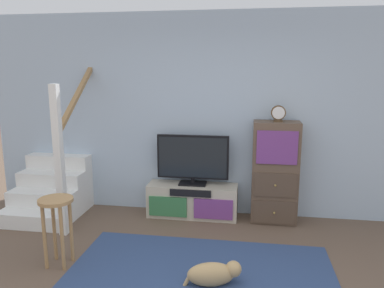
# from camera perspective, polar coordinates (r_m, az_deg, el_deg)

# --- Properties ---
(back_wall) EXTENTS (6.40, 0.12, 2.70)m
(back_wall) POSITION_cam_1_polar(r_m,az_deg,el_deg) (5.04, 3.92, 4.39)
(back_wall) COLOR #A8BCD1
(back_wall) RESTS_ON ground_plane
(area_rug) EXTENTS (2.60, 1.80, 0.01)m
(area_rug) POSITION_cam_1_polar(r_m,az_deg,el_deg) (3.71, 0.93, -20.42)
(area_rug) COLOR navy
(area_rug) RESTS_ON ground_plane
(media_console) EXTENTS (1.20, 0.38, 0.44)m
(media_console) POSITION_cam_1_polar(r_m,az_deg,el_deg) (5.08, 0.07, -8.64)
(media_console) COLOR #BCB29E
(media_console) RESTS_ON ground_plane
(television) EXTENTS (0.95, 0.22, 0.67)m
(television) POSITION_cam_1_polar(r_m,az_deg,el_deg) (4.94, 0.11, -2.25)
(television) COLOR black
(television) RESTS_ON media_console
(side_cabinet) EXTENTS (0.58, 0.38, 1.32)m
(side_cabinet) POSITION_cam_1_polar(r_m,az_deg,el_deg) (4.92, 12.56, -4.29)
(side_cabinet) COLOR brown
(side_cabinet) RESTS_ON ground_plane
(desk_clock) EXTENTS (0.18, 0.08, 0.20)m
(desk_clock) POSITION_cam_1_polar(r_m,az_deg,el_deg) (4.76, 13.07, 4.55)
(desk_clock) COLOR #4C3823
(desk_clock) RESTS_ON side_cabinet
(staircase) EXTENTS (1.00, 1.36, 2.20)m
(staircase) POSITION_cam_1_polar(r_m,az_deg,el_deg) (5.66, -19.77, -5.64)
(staircase) COLOR white
(staircase) RESTS_ON ground_plane
(bar_stool_near) EXTENTS (0.34, 0.34, 0.71)m
(bar_stool_near) POSITION_cam_1_polar(r_m,az_deg,el_deg) (4.02, -19.98, -10.29)
(bar_stool_near) COLOR #A37A4C
(bar_stool_near) RESTS_ON ground_plane
(dog) EXTENTS (0.54, 0.29, 0.23)m
(dog) POSITION_cam_1_polar(r_m,az_deg,el_deg) (3.63, 3.38, -19.17)
(dog) COLOR tan
(dog) RESTS_ON ground_plane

